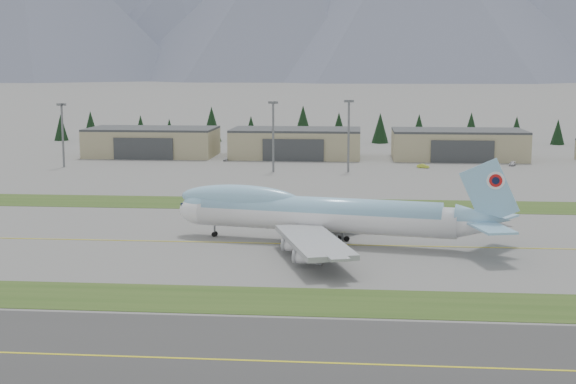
# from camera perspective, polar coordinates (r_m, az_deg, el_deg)

# --- Properties ---
(ground) EXTENTS (7000.00, 7000.00, 0.00)m
(ground) POSITION_cam_1_polar(r_m,az_deg,el_deg) (152.94, 1.76, -3.74)
(ground) COLOR slate
(ground) RESTS_ON ground
(grass_strip_near) EXTENTS (400.00, 14.00, 0.08)m
(grass_strip_near) POSITION_cam_1_polar(r_m,az_deg,el_deg) (116.22, 0.65, -7.79)
(grass_strip_near) COLOR #314D1B
(grass_strip_near) RESTS_ON ground
(grass_strip_far) EXTENTS (400.00, 18.00, 0.08)m
(grass_strip_far) POSITION_cam_1_polar(r_m,az_deg,el_deg) (197.05, 2.52, -0.90)
(grass_strip_far) COLOR #314D1B
(grass_strip_far) RESTS_ON ground
(asphalt_taxiway) EXTENTS (400.00, 32.00, 0.04)m
(asphalt_taxiway) POSITION_cam_1_polar(r_m,az_deg,el_deg) (93.56, -0.51, -11.98)
(asphalt_taxiway) COLOR #333333
(asphalt_taxiway) RESTS_ON ground
(taxiway_line_main) EXTENTS (400.00, 0.40, 0.02)m
(taxiway_line_main) POSITION_cam_1_polar(r_m,az_deg,el_deg) (152.94, 1.76, -3.74)
(taxiway_line_main) COLOR yellow
(taxiway_line_main) RESTS_ON ground
(taxiway_line_near) EXTENTS (400.00, 0.40, 0.02)m
(taxiway_line_near) POSITION_cam_1_polar(r_m,az_deg,el_deg) (93.56, -0.51, -11.98)
(taxiway_line_near) COLOR yellow
(taxiway_line_near) RESTS_ON ground
(boeing_747_freighter) EXTENTS (66.51, 56.11, 17.44)m
(boeing_747_freighter) POSITION_cam_1_polar(r_m,az_deg,el_deg) (152.95, 2.33, -1.54)
(boeing_747_freighter) COLOR white
(boeing_747_freighter) RESTS_ON ground
(hangar_left) EXTENTS (48.00, 26.60, 10.80)m
(hangar_left) POSITION_cam_1_polar(r_m,az_deg,el_deg) (310.34, -9.62, 3.54)
(hangar_left) COLOR tan
(hangar_left) RESTS_ON ground
(hangar_center) EXTENTS (48.00, 26.60, 10.80)m
(hangar_center) POSITION_cam_1_polar(r_m,az_deg,el_deg) (301.16, 0.57, 3.51)
(hangar_center) COLOR tan
(hangar_center) RESTS_ON ground
(hangar_right) EXTENTS (48.00, 26.60, 10.80)m
(hangar_right) POSITION_cam_1_polar(r_m,az_deg,el_deg) (302.44, 12.00, 3.34)
(hangar_right) COLOR tan
(hangar_right) RESTS_ON ground
(floodlight_masts) EXTENTS (196.81, 9.24, 23.16)m
(floodlight_masts) POSITION_cam_1_polar(r_m,az_deg,el_deg) (258.68, 6.60, 4.83)
(floodlight_masts) COLOR slate
(floodlight_masts) RESTS_ON ground
(service_vehicle_a) EXTENTS (1.64, 3.76, 1.26)m
(service_vehicle_a) POSITION_cam_1_polar(r_m,az_deg,el_deg) (290.41, -4.46, 2.21)
(service_vehicle_a) COLOR silver
(service_vehicle_a) RESTS_ON ground
(service_vehicle_b) EXTENTS (4.34, 3.21, 1.36)m
(service_vehicle_b) POSITION_cam_1_polar(r_m,az_deg,el_deg) (272.76, 9.58, 1.69)
(service_vehicle_b) COLOR #B0C431
(service_vehicle_b) RESTS_ON ground
(service_vehicle_c) EXTENTS (3.48, 5.03, 1.35)m
(service_vehicle_c) POSITION_cam_1_polar(r_m,az_deg,el_deg) (285.98, 15.65, 1.81)
(service_vehicle_c) COLOR #B0B0B5
(service_vehicle_c) RESTS_ON ground
(conifer_belt) EXTENTS (267.36, 14.54, 16.60)m
(conifer_belt) POSITION_cam_1_polar(r_m,az_deg,el_deg) (362.00, 2.52, 4.61)
(conifer_belt) COLOR black
(conifer_belt) RESTS_ON ground
(mountain_ridge_rear) EXTENTS (4528.50, 1069.75, 534.87)m
(mountain_ridge_rear) POSITION_cam_1_polar(r_m,az_deg,el_deg) (3058.94, 6.68, 13.12)
(mountain_ridge_rear) COLOR #474D5F
(mountain_ridge_rear) RESTS_ON ground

